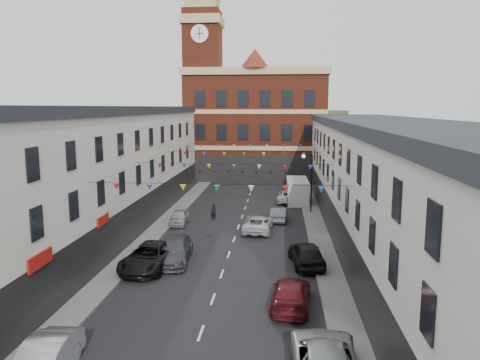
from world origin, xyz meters
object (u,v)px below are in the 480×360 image
(car_left_d, at_px, (174,251))
(car_right_d, at_px, (306,254))
(car_left_e, at_px, (179,217))
(white_van, at_px, (297,191))
(street_lamp, at_px, (309,175))
(car_right_c, at_px, (291,293))
(car_left_c, at_px, (150,257))
(car_right_b, at_px, (324,359))
(car_right_e, at_px, (279,214))
(moving_car, at_px, (258,224))
(car_right_f, at_px, (289,196))
(pedestrian, at_px, (214,212))

(car_left_d, bearing_deg, car_right_d, -3.84)
(car_left_d, relative_size, car_left_e, 1.45)
(car_left_d, distance_m, white_van, 23.28)
(white_van, bearing_deg, car_left_d, -114.24)
(street_lamp, distance_m, car_right_c, 22.91)
(car_left_c, height_order, car_right_b, car_left_c)
(car_left_d, distance_m, car_right_d, 9.10)
(car_right_e, height_order, moving_car, moving_car)
(car_left_e, bearing_deg, car_right_b, -68.07)
(car_left_e, xyz_separation_m, car_right_e, (9.10, 1.95, 0.02))
(car_right_d, xyz_separation_m, car_right_f, (-0.83, 21.29, -0.09))
(car_left_d, xyz_separation_m, pedestrian, (1.04, 12.08, -0.01))
(street_lamp, relative_size, car_right_b, 1.05)
(pedestrian, bearing_deg, car_right_c, -60.77)
(car_right_e, bearing_deg, car_left_e, 16.01)
(car_left_e, relative_size, pedestrian, 2.41)
(car_right_d, distance_m, car_right_e, 12.57)
(street_lamp, relative_size, white_van, 1.01)
(car_right_b, distance_m, white_van, 34.70)
(car_right_e, bearing_deg, car_left_c, 62.54)
(car_right_b, height_order, car_right_d, car_right_d)
(car_right_b, relative_size, moving_car, 1.14)
(car_right_e, bearing_deg, moving_car, 69.26)
(car_left_c, relative_size, car_left_e, 1.55)
(street_lamp, relative_size, car_right_c, 1.20)
(moving_car, bearing_deg, car_right_f, -99.47)
(car_right_e, bearing_deg, white_van, -98.67)
(car_right_b, relative_size, car_right_d, 1.18)
(car_left_c, height_order, white_van, white_van)
(car_right_e, distance_m, moving_car, 4.31)
(car_left_c, height_order, car_left_d, car_left_c)
(car_left_c, distance_m, car_left_d, 1.96)
(car_left_e, xyz_separation_m, car_right_d, (11.00, -10.47, 0.18))
(car_right_c, bearing_deg, car_left_e, -55.40)
(car_right_e, bearing_deg, car_right_c, 96.11)
(car_right_b, xyz_separation_m, pedestrian, (-8.05, 25.40, -0.00))
(car_left_c, distance_m, pedestrian, 13.76)
(car_right_f, bearing_deg, car_right_d, 95.64)
(car_left_e, distance_m, car_right_f, 14.85)
(car_left_c, xyz_separation_m, car_right_e, (8.49, 13.91, -0.15))
(car_right_d, bearing_deg, street_lamp, -101.62)
(car_left_c, relative_size, white_van, 1.00)
(car_right_c, bearing_deg, car_right_b, 104.77)
(car_right_c, xyz_separation_m, pedestrian, (-6.88, 18.75, 0.07))
(car_right_f, xyz_separation_m, moving_car, (-2.87, -12.79, -0.04))
(car_left_e, height_order, car_right_f, car_right_f)
(car_left_e, bearing_deg, car_right_d, -46.47)
(car_left_d, bearing_deg, moving_car, 53.71)
(car_right_b, relative_size, car_right_f, 1.08)
(street_lamp, bearing_deg, car_left_e, -155.76)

